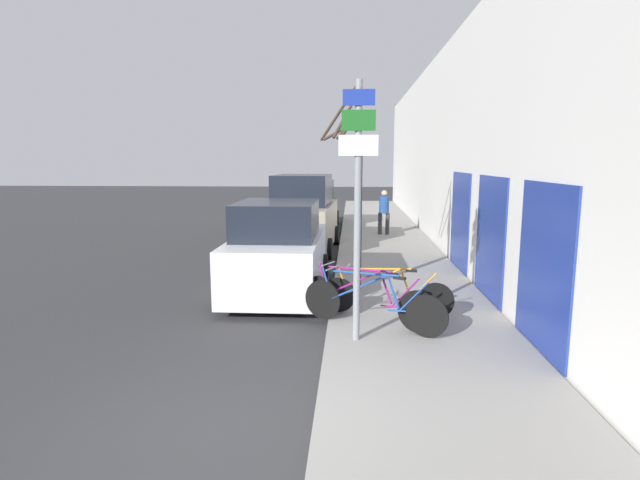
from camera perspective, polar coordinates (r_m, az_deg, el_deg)
The scene contains 12 objects.
ground_plane at distance 16.43m, azimuth -1.30°, elevation -1.28°, with size 80.00×80.00×0.00m, color #333335.
sidewalk_curb at distance 19.16m, azimuth 7.19°, elevation 0.37°, with size 3.20×32.00×0.15m.
building_facade at distance 19.04m, azimuth 12.74°, elevation 9.70°, with size 0.23×32.00×6.50m.
signpost at distance 7.62m, azimuth 4.33°, elevation 4.54°, with size 0.59×0.13×3.99m.
bicycle_0 at distance 8.54m, azimuth 5.95°, elevation -7.28°, with size 2.37×1.20×0.97m.
bicycle_1 at distance 8.78m, azimuth 5.27°, elevation -6.79°, with size 2.32×1.32×0.99m.
bicycle_2 at distance 9.24m, azimuth 7.55°, elevation -6.20°, with size 2.41×0.53×0.90m.
parked_car_0 at distance 11.21m, azimuth -4.80°, elevation -1.30°, with size 2.12×4.31×2.07m.
parked_car_1 at distance 16.34m, azimuth -1.94°, elevation 2.65°, with size 2.27×4.55×2.50m.
parked_car_2 at distance 21.82m, azimuth -0.76°, elevation 3.84°, with size 2.14×4.61×2.10m.
pedestrian_near at distance 19.16m, azimuth 7.33°, elevation 3.53°, with size 0.43×0.37×1.69m.
street_tree at distance 10.77m, azimuth 4.07°, elevation 5.21°, with size 0.95×1.67×4.47m.
Camera 1 is at (1.39, -4.90, 2.97)m, focal length 28.00 mm.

